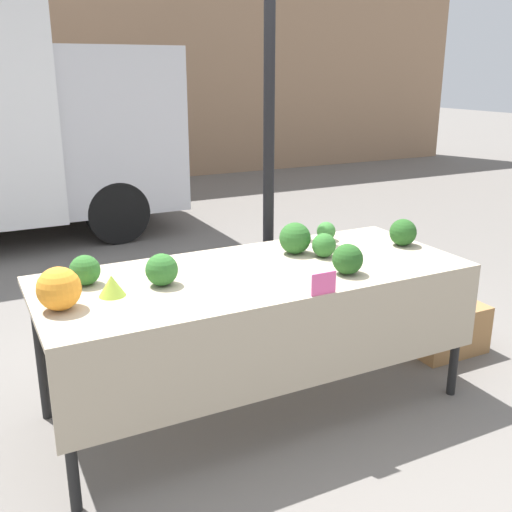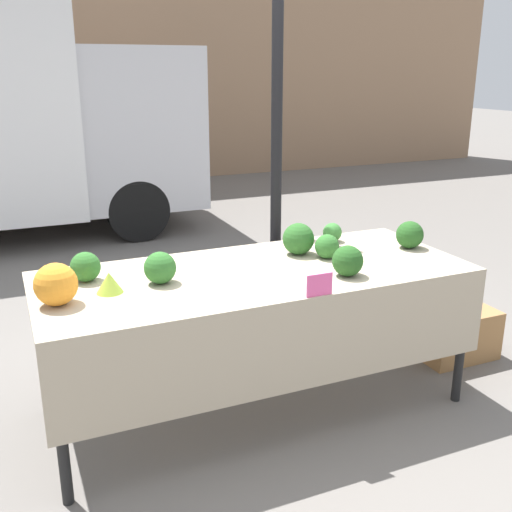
# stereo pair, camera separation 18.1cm
# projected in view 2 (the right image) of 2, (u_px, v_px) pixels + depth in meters

# --- Properties ---
(ground_plane) EXTENTS (40.00, 40.00, 0.00)m
(ground_plane) POSITION_uv_depth(u_px,v_px,m) (256.00, 405.00, 3.37)
(ground_plane) COLOR slate
(building_facade) EXTENTS (16.00, 0.60, 4.70)m
(building_facade) POSITION_uv_depth(u_px,v_px,m) (63.00, 32.00, 9.20)
(building_facade) COLOR #9E7A5B
(building_facade) RESTS_ON ground_plane
(tent_pole) EXTENTS (0.07, 0.07, 2.22)m
(tent_pole) POSITION_uv_depth(u_px,v_px,m) (276.00, 184.00, 3.77)
(tent_pole) COLOR black
(tent_pole) RESTS_ON ground_plane
(market_table) EXTENTS (2.25, 0.93, 0.80)m
(market_table) POSITION_uv_depth(u_px,v_px,m) (261.00, 290.00, 3.10)
(market_table) COLOR tan
(market_table) RESTS_ON ground_plane
(orange_cauliflower) EXTENTS (0.19, 0.19, 0.19)m
(orange_cauliflower) POSITION_uv_depth(u_px,v_px,m) (56.00, 284.00, 2.65)
(orange_cauliflower) COLOR orange
(orange_cauliflower) RESTS_ON market_table
(romanesco_head) EXTENTS (0.13, 0.13, 0.10)m
(romanesco_head) POSITION_uv_depth(u_px,v_px,m) (109.00, 283.00, 2.81)
(romanesco_head) COLOR #93B238
(romanesco_head) RESTS_ON market_table
(broccoli_head_0) EXTENTS (0.14, 0.14, 0.14)m
(broccoli_head_0) POSITION_uv_depth(u_px,v_px,m) (327.00, 246.00, 3.32)
(broccoli_head_0) COLOR #2D6628
(broccoli_head_0) RESTS_ON market_table
(broccoli_head_1) EXTENTS (0.16, 0.16, 0.16)m
(broccoli_head_1) POSITION_uv_depth(u_px,v_px,m) (160.00, 268.00, 2.92)
(broccoli_head_1) COLOR #2D6628
(broccoli_head_1) RESTS_ON market_table
(broccoli_head_2) EXTENTS (0.15, 0.15, 0.15)m
(broccoli_head_2) POSITION_uv_depth(u_px,v_px,m) (85.00, 267.00, 2.95)
(broccoli_head_2) COLOR #2D6628
(broccoli_head_2) RESTS_ON market_table
(broccoli_head_3) EXTENTS (0.16, 0.16, 0.16)m
(broccoli_head_3) POSITION_uv_depth(u_px,v_px,m) (348.00, 261.00, 3.03)
(broccoli_head_3) COLOR #23511E
(broccoli_head_3) RESTS_ON market_table
(broccoli_head_4) EXTENTS (0.12, 0.12, 0.12)m
(broccoli_head_4) POSITION_uv_depth(u_px,v_px,m) (332.00, 232.00, 3.64)
(broccoli_head_4) COLOR #387533
(broccoli_head_4) RESTS_ON market_table
(broccoli_head_5) EXTENTS (0.18, 0.18, 0.18)m
(broccoli_head_5) POSITION_uv_depth(u_px,v_px,m) (298.00, 239.00, 3.38)
(broccoli_head_5) COLOR #285B23
(broccoli_head_5) RESTS_ON market_table
(broccoli_head_6) EXTENTS (0.16, 0.16, 0.16)m
(broccoli_head_6) POSITION_uv_depth(u_px,v_px,m) (410.00, 235.00, 3.50)
(broccoli_head_6) COLOR #23511E
(broccoli_head_6) RESTS_ON market_table
(price_sign) EXTENTS (0.13, 0.01, 0.11)m
(price_sign) POSITION_uv_depth(u_px,v_px,m) (319.00, 285.00, 2.77)
(price_sign) COLOR #F45B9E
(price_sign) RESTS_ON market_table
(produce_crate) EXTENTS (0.49, 0.35, 0.32)m
(produce_crate) POSITION_uv_depth(u_px,v_px,m) (454.00, 333.00, 3.91)
(produce_crate) COLOR #9E7042
(produce_crate) RESTS_ON ground_plane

